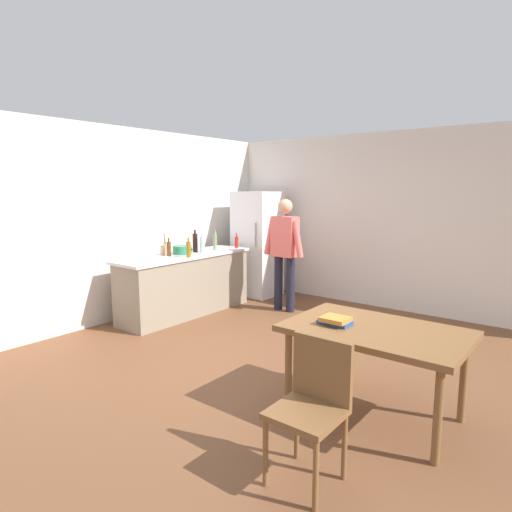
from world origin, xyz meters
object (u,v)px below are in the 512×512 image
(bottle_beer_brown, at_px, (169,249))
(book_stack, at_px, (335,321))
(refrigerator, at_px, (257,244))
(utensil_jar, at_px, (164,249))
(bottle_sauce_red, at_px, (237,242))
(chair, at_px, (313,399))
(bottle_oil_amber, at_px, (189,249))
(bottle_water_clear, at_px, (202,244))
(person, at_px, (285,247))
(bottle_vinegar_tall, at_px, (215,241))
(dining_table, at_px, (375,337))
(cooking_pot, at_px, (182,250))
(bottle_wine_dark, at_px, (195,242))

(bottle_beer_brown, distance_m, book_stack, 3.30)
(refrigerator, height_order, bottle_beer_brown, refrigerator)
(utensil_jar, height_order, bottle_sauce_red, utensil_jar)
(chair, relative_size, bottle_oil_amber, 3.25)
(bottle_water_clear, xyz_separation_m, bottle_beer_brown, (-0.14, -0.53, -0.02))
(bottle_water_clear, bearing_deg, bottle_oil_amber, -68.76)
(bottle_water_clear, bearing_deg, chair, -35.23)
(person, bearing_deg, book_stack, -47.86)
(bottle_beer_brown, distance_m, bottle_vinegar_tall, 0.85)
(dining_table, bearing_deg, person, 137.59)
(chair, distance_m, bottle_oil_amber, 3.71)
(person, bearing_deg, bottle_sauce_red, -176.54)
(cooking_pot, relative_size, book_stack, 1.54)
(bottle_wine_dark, distance_m, bottle_oil_amber, 0.52)
(chair, distance_m, bottle_water_clear, 4.09)
(bottle_wine_dark, bearing_deg, bottle_water_clear, 8.18)
(refrigerator, relative_size, bottle_water_clear, 6.00)
(utensil_jar, relative_size, bottle_oil_amber, 1.14)
(dining_table, height_order, bottle_sauce_red, bottle_sauce_red)
(dining_table, bearing_deg, bottle_sauce_red, 147.27)
(person, bearing_deg, dining_table, -42.41)
(utensil_jar, relative_size, book_stack, 1.24)
(utensil_jar, distance_m, bottle_sauce_red, 1.26)
(book_stack, bearing_deg, bottle_sauce_red, 143.19)
(refrigerator, bearing_deg, chair, -48.03)
(bottle_vinegar_tall, relative_size, bottle_oil_amber, 1.14)
(bottle_beer_brown, bearing_deg, chair, -27.68)
(chair, xyz_separation_m, utensil_jar, (-3.59, 1.84, 0.44))
(bottle_beer_brown, distance_m, bottle_oil_amber, 0.32)
(refrigerator, xyz_separation_m, book_stack, (3.00, -2.82, -0.12))
(cooking_pot, height_order, bottle_wine_dark, bottle_wine_dark)
(refrigerator, height_order, bottle_sauce_red, refrigerator)
(cooking_pot, bearing_deg, dining_table, -17.67)
(bottle_wine_dark, height_order, book_stack, bottle_wine_dark)
(cooking_pot, xyz_separation_m, bottle_sauce_red, (0.20, 0.99, 0.04))
(bottle_wine_dark, bearing_deg, dining_table, -21.44)
(refrigerator, relative_size, chair, 1.98)
(cooking_pot, bearing_deg, bottle_water_clear, 62.66)
(utensil_jar, bearing_deg, bottle_oil_amber, 7.72)
(utensil_jar, bearing_deg, bottle_sauce_red, 74.49)
(utensil_jar, bearing_deg, bottle_beer_brown, -12.12)
(refrigerator, relative_size, person, 1.06)
(person, bearing_deg, bottle_wine_dark, -144.18)
(person, relative_size, bottle_wine_dark, 5.00)
(bottle_wine_dark, relative_size, bottle_oil_amber, 1.21)
(chair, height_order, book_stack, chair)
(bottle_wine_dark, relative_size, bottle_vinegar_tall, 1.06)
(cooking_pot, bearing_deg, book_stack, -21.14)
(person, relative_size, bottle_beer_brown, 6.54)
(bottle_water_clear, distance_m, bottle_oil_amber, 0.47)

